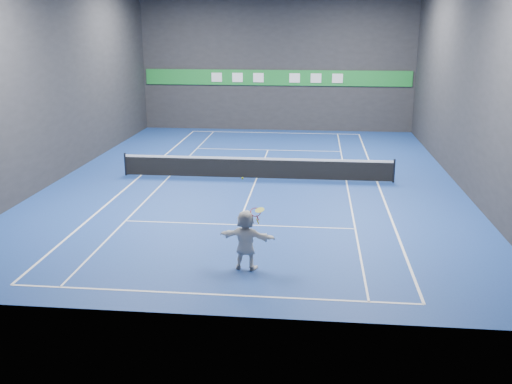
# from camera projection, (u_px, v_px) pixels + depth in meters

# --- Properties ---
(ground) EXTENTS (26.00, 26.00, 0.00)m
(ground) POSITION_uv_depth(u_px,v_px,m) (257.00, 179.00, 26.30)
(ground) COLOR navy
(ground) RESTS_ON ground
(wall_back) EXTENTS (18.00, 0.10, 9.00)m
(wall_back) POSITION_uv_depth(u_px,v_px,m) (277.00, 62.00, 37.46)
(wall_back) COLOR #252527
(wall_back) RESTS_ON ground
(wall_front) EXTENTS (18.00, 0.10, 9.00)m
(wall_front) POSITION_uv_depth(u_px,v_px,m) (197.00, 132.00, 12.63)
(wall_front) COLOR #252527
(wall_front) RESTS_ON ground
(wall_left) EXTENTS (0.10, 26.00, 9.00)m
(wall_left) POSITION_uv_depth(u_px,v_px,m) (60.00, 78.00, 25.94)
(wall_left) COLOR #252527
(wall_left) RESTS_ON ground
(wall_right) EXTENTS (0.10, 26.00, 9.00)m
(wall_right) POSITION_uv_depth(u_px,v_px,m) (467.00, 82.00, 24.15)
(wall_right) COLOR #252527
(wall_right) RESTS_ON ground
(baseline_near) EXTENTS (10.98, 0.08, 0.01)m
(baseline_near) POSITION_uv_depth(u_px,v_px,m) (210.00, 294.00, 14.95)
(baseline_near) COLOR white
(baseline_near) RESTS_ON ground
(baseline_far) EXTENTS (10.98, 0.08, 0.01)m
(baseline_far) POSITION_uv_depth(u_px,v_px,m) (275.00, 133.00, 37.66)
(baseline_far) COLOR white
(baseline_far) RESTS_ON ground
(sideline_doubles_left) EXTENTS (0.08, 23.78, 0.01)m
(sideline_doubles_left) POSITION_uv_depth(u_px,v_px,m) (141.00, 176.00, 26.85)
(sideline_doubles_left) COLOR white
(sideline_doubles_left) RESTS_ON ground
(sideline_doubles_right) EXTENTS (0.08, 23.78, 0.01)m
(sideline_doubles_right) POSITION_uv_depth(u_px,v_px,m) (377.00, 182.00, 25.76)
(sideline_doubles_right) COLOR white
(sideline_doubles_right) RESTS_ON ground
(sideline_singles_left) EXTENTS (0.06, 23.78, 0.01)m
(sideline_singles_left) POSITION_uv_depth(u_px,v_px,m) (169.00, 176.00, 26.71)
(sideline_singles_left) COLOR white
(sideline_singles_left) RESTS_ON ground
(sideline_singles_right) EXTENTS (0.06, 23.78, 0.01)m
(sideline_singles_right) POSITION_uv_depth(u_px,v_px,m) (346.00, 181.00, 25.89)
(sideline_singles_right) COLOR white
(sideline_singles_right) RESTS_ON ground
(service_line_near) EXTENTS (8.23, 0.06, 0.01)m
(service_line_near) POSITION_uv_depth(u_px,v_px,m) (238.00, 225.00, 20.19)
(service_line_near) COLOR white
(service_line_near) RESTS_ON ground
(service_line_far) EXTENTS (8.23, 0.06, 0.01)m
(service_line_far) POSITION_uv_depth(u_px,v_px,m) (268.00, 150.00, 32.41)
(service_line_far) COLOR white
(service_line_far) RESTS_ON ground
(center_service_line) EXTENTS (0.06, 12.80, 0.01)m
(center_service_line) POSITION_uv_depth(u_px,v_px,m) (257.00, 179.00, 26.30)
(center_service_line) COLOR white
(center_service_line) RESTS_ON ground
(player) EXTENTS (1.71, 0.78, 1.77)m
(player) POSITION_uv_depth(u_px,v_px,m) (246.00, 240.00, 16.30)
(player) COLOR silver
(player) RESTS_ON ground
(tennis_ball) EXTENTS (0.07, 0.07, 0.07)m
(tennis_ball) POSITION_uv_depth(u_px,v_px,m) (242.00, 178.00, 16.04)
(tennis_ball) COLOR #BDDB24
(tennis_ball) RESTS_ON player
(tennis_net) EXTENTS (12.50, 0.10, 1.07)m
(tennis_net) POSITION_uv_depth(u_px,v_px,m) (257.00, 167.00, 26.15)
(tennis_net) COLOR black
(tennis_net) RESTS_ON ground
(sponsor_banner) EXTENTS (17.64, 0.11, 1.00)m
(sponsor_banner) POSITION_uv_depth(u_px,v_px,m) (277.00, 78.00, 37.68)
(sponsor_banner) COLOR #1B7E2E
(sponsor_banner) RESTS_ON wall_back
(tennis_racket) EXTENTS (0.51, 0.35, 0.52)m
(tennis_racket) POSITION_uv_depth(u_px,v_px,m) (256.00, 213.00, 16.10)
(tennis_racket) COLOR red
(tennis_racket) RESTS_ON player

